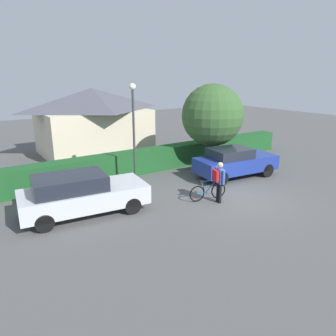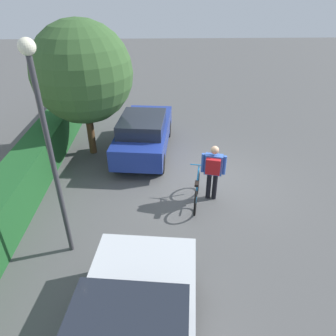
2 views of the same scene
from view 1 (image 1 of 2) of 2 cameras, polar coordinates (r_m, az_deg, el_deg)
The scene contains 9 objects.
ground_plane at distance 13.23m, azimuth 11.85°, elevation -5.31°, with size 60.00×60.00×0.00m, color #525252.
hedge_row at distance 16.89m, azimuth -0.75°, elevation 1.94°, with size 16.63×0.90×1.16m, color #1C5224.
house_distant at distance 20.62m, azimuth -13.30°, elevation 8.39°, with size 6.66×4.76×4.05m.
parked_car_near at distance 11.65m, azimuth -15.47°, elevation -4.45°, with size 4.58×2.32×1.51m.
parked_car_far at distance 15.64m, azimuth 11.98°, elevation 1.10°, with size 4.22×2.09×1.47m.
bicycle at distance 12.74m, azimuth 7.22°, elevation -4.16°, with size 1.61×0.52×0.93m.
person_rider at distance 12.34m, azimuth 9.18°, elevation -1.88°, with size 0.44×0.64×1.63m.
street_lamp at distance 13.64m, azimuth -6.24°, elevation 8.20°, with size 0.28×0.28×4.50m.
tree_kerbside at distance 16.64m, azimuth 8.03°, elevation 9.39°, with size 3.20×3.20×4.42m.
Camera 1 is at (-8.96, -8.44, 4.85)m, focal length 33.74 mm.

